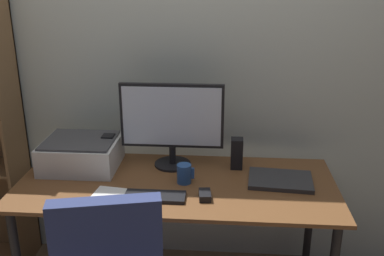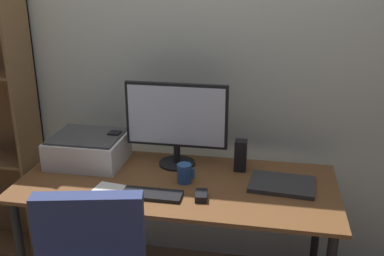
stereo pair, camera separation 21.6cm
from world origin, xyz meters
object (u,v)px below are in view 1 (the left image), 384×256
Objects in this scene: laptop at (280,180)px; speaker_right at (237,153)px; monitor at (172,120)px; printer at (81,153)px; speaker_left at (109,150)px; coffee_mug at (184,174)px; mouse at (205,195)px; desk at (177,197)px; keyboard at (155,196)px.

speaker_right is (-0.22, 0.16, 0.07)m from laptop.
printer is at bearing -173.31° from monitor.
monitor reaches higher than speaker_left.
printer is (-0.49, -0.06, -0.18)m from monitor.
monitor is at bearing 168.86° from laptop.
speaker_right is at bearing 36.89° from coffee_mug.
mouse is at bearing -147.42° from laptop.
coffee_mug reaches higher than laptop.
desk is 9.52× the size of speaker_right.
speaker_left is (-0.40, 0.20, 0.17)m from desk.
coffee_mug is at bearing -1.86° from desk.
coffee_mug is at bearing 120.33° from mouse.
coffee_mug is 0.58× the size of speaker_left.
mouse is 0.66m from speaker_left.
monitor is 0.39m from speaker_right.
monitor is at bearing 112.62° from mouse.
desk is 5.58× the size of keyboard.
speaker_left is (-0.44, 0.20, 0.04)m from coffee_mug.
monitor is (-0.04, 0.21, 0.35)m from desk.
printer is (-0.58, 0.15, 0.03)m from coffee_mug.
monitor is at bearing 112.03° from coffee_mug.
desk is 9.52× the size of speaker_left.
mouse is at bearing -32.84° from speaker_left.
keyboard reaches higher than desk.
monitor is 0.31m from coffee_mug.
printer reaches higher than coffee_mug.
monitor is 0.65m from laptop.
speaker_left is at bearing 129.71° from keyboard.
mouse reaches higher than keyboard.
mouse is 0.19m from coffee_mug.
desk is 0.24m from mouse.
coffee_mug is (-0.11, 0.15, 0.03)m from mouse.
speaker_left is (-0.31, 0.37, 0.08)m from keyboard.
monitor is at bearing 6.69° from printer.
speaker_left reaches higher than keyboard.
printer is at bearing 150.32° from mouse.
printer reaches higher than keyboard.
speaker_left reaches higher than coffee_mug.
keyboard is at bearing -95.90° from monitor.
laptop is (0.61, 0.22, 0.00)m from keyboard.
desk is 0.54m from laptop.
desk is 5.06× the size of laptop.
speaker_left is 1.00× the size of speaker_right.
coffee_mug reaches higher than desk.
monitor is 0.53m from printer.
printer is at bearing 164.50° from desk.
monitor is 5.79× the size of mouse.
desk is at bearing 178.14° from coffee_mug.
desk is 0.41m from monitor.
printer reaches higher than desk.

